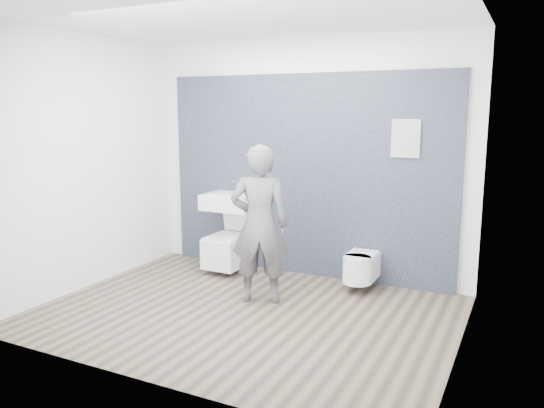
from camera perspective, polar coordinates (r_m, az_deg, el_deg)
The scene contains 8 objects.
ground at distance 5.36m, azimuth -2.91°, elevation -11.62°, with size 4.00×4.00×0.00m, color brown.
room_shell at distance 4.98m, azimuth -3.09°, elevation 7.30°, with size 4.00×4.00×4.00m.
tile_wall at distance 6.60m, azimuth 3.38°, elevation -7.38°, with size 3.60×0.06×2.40m, color black.
washbasin at distance 6.55m, azimuth -4.48°, elevation 0.29°, with size 0.64×0.48×0.48m.
toilet_square at distance 6.62m, azimuth -4.69°, elevation -4.82°, with size 0.43×0.62×0.83m.
toilet_rounded at distance 5.99m, azimuth 9.46°, elevation -6.73°, with size 0.32×0.55×0.30m.
info_placard at distance 6.22m, azimuth 13.52°, elevation -8.77°, with size 0.31×0.03×0.41m, color white.
visitor at distance 5.44m, azimuth -1.34°, elevation -2.20°, with size 0.60×0.39×1.65m, color #5B5B5F.
Camera 1 is at (2.45, -4.33, 1.98)m, focal length 35.00 mm.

